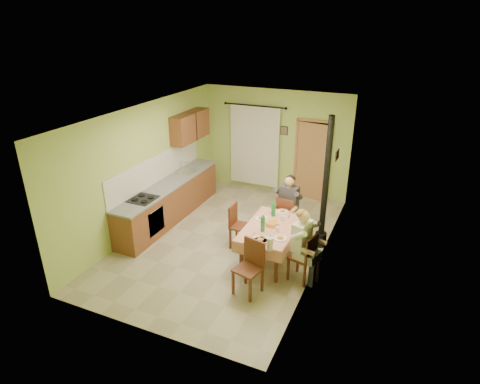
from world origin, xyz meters
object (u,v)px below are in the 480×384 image
at_px(stove_flue, 324,202).
at_px(chair_left, 240,234).
at_px(chair_right, 302,266).
at_px(chair_far, 287,224).
at_px(chair_near, 248,278).
at_px(man_right, 303,238).
at_px(man_far, 288,200).
at_px(dining_table, 270,243).

bearing_deg(stove_flue, chair_left, -154.96).
bearing_deg(chair_right, chair_far, 42.20).
relative_size(chair_right, chair_left, 1.01).
bearing_deg(chair_near, man_right, -121.68).
height_order(chair_far, stove_flue, stove_flue).
distance_m(chair_left, stove_flue, 1.86).
xyz_separation_m(chair_right, man_right, (-0.01, 0.00, 0.59)).
xyz_separation_m(man_far, stove_flue, (0.78, -0.11, 0.15)).
bearing_deg(chair_far, chair_near, -85.35).
xyz_separation_m(dining_table, chair_right, (0.75, -0.38, -0.09)).
xyz_separation_m(dining_table, man_far, (0.01, 1.07, 0.50)).
bearing_deg(chair_right, dining_table, 78.23).
bearing_deg(chair_near, chair_far, -76.97).
relative_size(chair_near, man_right, 0.71).
xyz_separation_m(man_right, stove_flue, (0.05, 1.34, 0.15)).
bearing_deg(chair_left, dining_table, 71.36).
bearing_deg(man_far, chair_far, -90.00).
distance_m(chair_right, man_far, 1.73).
bearing_deg(stove_flue, man_far, 172.30).
bearing_deg(man_far, chair_right, -57.90).
height_order(chair_far, man_far, man_far).
bearing_deg(man_right, chair_near, 149.79).
xyz_separation_m(chair_right, man_far, (-0.74, 1.45, 0.59)).
bearing_deg(chair_near, man_far, -77.00).
bearing_deg(dining_table, man_right, -27.50).
height_order(chair_near, chair_right, chair_near).
relative_size(chair_right, man_right, 0.69).
bearing_deg(chair_far, chair_right, -57.64).
relative_size(chair_far, man_right, 0.69).
height_order(chair_far, chair_near, chair_near).
bearing_deg(man_right, chair_far, 41.85).
distance_m(chair_far, man_far, 0.59).
bearing_deg(chair_right, chair_near, 149.16).
bearing_deg(chair_left, chair_far, 135.94).
height_order(man_right, stove_flue, stove_flue).
distance_m(dining_table, chair_right, 0.85).
distance_m(chair_right, chair_left, 1.63).
bearing_deg(man_right, man_far, 41.60).
distance_m(chair_right, stove_flue, 1.53).
bearing_deg(man_right, stove_flue, 12.56).
bearing_deg(chair_right, man_far, 41.95).
distance_m(chair_near, chair_right, 1.06).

